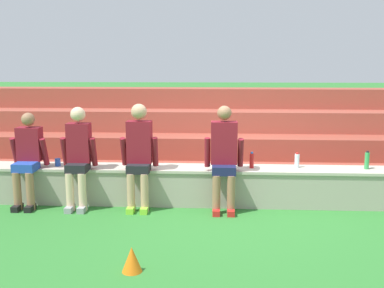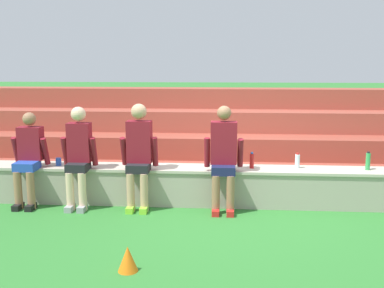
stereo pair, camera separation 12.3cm
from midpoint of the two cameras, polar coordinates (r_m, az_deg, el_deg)
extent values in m
plane|color=#2D752D|center=(6.60, 4.00, -8.05)|extent=(80.00, 80.00, 0.00)
cube|color=#A8A08E|center=(6.75, 4.00, -5.24)|extent=(8.29, 0.47, 0.54)
cube|color=#BCB39F|center=(6.69, 4.03, -3.12)|extent=(8.33, 0.51, 0.04)
cube|color=#9D4637|center=(7.58, 3.90, -4.12)|extent=(10.85, 0.63, 0.39)
cube|color=#974031|center=(8.15, 3.86, -1.70)|extent=(10.85, 0.63, 0.77)
cube|color=#9E4738|center=(8.74, 3.83, 0.39)|extent=(10.85, 0.63, 1.16)
cube|color=#9C4536|center=(9.33, 3.80, 2.22)|extent=(10.85, 0.63, 1.54)
cylinder|color=#996B4C|center=(6.95, -21.42, -5.49)|extent=(0.11, 0.11, 0.54)
cylinder|color=#996B4C|center=(6.87, -19.99, -5.57)|extent=(0.11, 0.11, 0.54)
cube|color=black|center=(6.98, -21.43, -7.41)|extent=(0.10, 0.22, 0.08)
cube|color=black|center=(6.90, -20.01, -7.50)|extent=(0.10, 0.22, 0.08)
cube|color=#2347B2|center=(6.94, -20.47, -2.66)|extent=(0.31, 0.31, 0.12)
cube|color=maroon|center=(7.05, -20.04, 0.02)|extent=(0.34, 0.20, 0.49)
sphere|color=#996B4C|center=(7.00, -20.22, 2.91)|extent=(0.19, 0.19, 0.19)
cylinder|color=maroon|center=(7.14, -21.67, -0.85)|extent=(0.08, 0.20, 0.43)
cylinder|color=maroon|center=(6.97, -18.38, -0.91)|extent=(0.08, 0.21, 0.42)
cylinder|color=beige|center=(6.66, -15.48, -5.80)|extent=(0.11, 0.11, 0.54)
cylinder|color=beige|center=(6.61, -14.02, -5.86)|extent=(0.11, 0.11, 0.54)
cube|color=#99999E|center=(6.69, -15.49, -7.79)|extent=(0.10, 0.22, 0.08)
cube|color=#99999E|center=(6.64, -14.04, -7.87)|extent=(0.10, 0.22, 0.08)
cube|color=black|center=(6.68, -14.55, -2.84)|extent=(0.29, 0.32, 0.12)
cube|color=maroon|center=(6.71, -14.39, 0.16)|extent=(0.32, 0.20, 0.56)
sphere|color=beige|center=(6.66, -14.55, 3.59)|extent=(0.21, 0.21, 0.21)
cylinder|color=maroon|center=(6.78, -16.09, -0.90)|extent=(0.08, 0.19, 0.43)
cylinder|color=maroon|center=(6.66, -12.67, -0.96)|extent=(0.08, 0.18, 0.43)
cylinder|color=tan|center=(6.46, -8.16, -6.03)|extent=(0.11, 0.11, 0.54)
cylinder|color=tan|center=(6.43, -6.48, -6.08)|extent=(0.11, 0.11, 0.54)
cube|color=#8CD833|center=(6.49, -8.17, -8.09)|extent=(0.10, 0.22, 0.08)
cube|color=#8CD833|center=(6.46, -6.49, -8.15)|extent=(0.10, 0.22, 0.08)
cube|color=black|center=(6.47, -7.19, -2.99)|extent=(0.31, 0.30, 0.12)
cube|color=maroon|center=(6.51, -7.10, 0.26)|extent=(0.35, 0.20, 0.60)
sphere|color=tan|center=(6.45, -7.18, 4.02)|extent=(0.22, 0.22, 0.22)
cylinder|color=maroon|center=(6.56, -9.03, -0.91)|extent=(0.08, 0.21, 0.42)
cylinder|color=maroon|center=(6.48, -5.15, -0.96)|extent=(0.08, 0.15, 0.43)
cylinder|color=#996B4C|center=(6.31, 2.50, -6.33)|extent=(0.11, 0.11, 0.54)
cylinder|color=#996B4C|center=(6.31, 4.33, -6.34)|extent=(0.11, 0.11, 0.54)
cube|color=red|center=(6.34, 2.48, -8.43)|extent=(0.10, 0.22, 0.08)
cube|color=red|center=(6.35, 4.31, -8.45)|extent=(0.10, 0.22, 0.08)
cube|color=#191E47|center=(6.36, 3.44, -3.17)|extent=(0.33, 0.33, 0.12)
cube|color=maroon|center=(6.40, 3.47, 0.16)|extent=(0.36, 0.20, 0.60)
sphere|color=#996B4C|center=(6.34, 3.51, 3.89)|extent=(0.20, 0.20, 0.20)
cylinder|color=maroon|center=(6.41, 1.38, -1.03)|extent=(0.08, 0.14, 0.43)
cylinder|color=maroon|center=(6.42, 5.53, -1.07)|extent=(0.08, 0.20, 0.42)
cylinder|color=silver|center=(6.81, 12.45, -2.06)|extent=(0.07, 0.07, 0.20)
cylinder|color=red|center=(6.79, 12.48, -1.14)|extent=(0.04, 0.04, 0.02)
cylinder|color=red|center=(6.67, 6.93, -2.09)|extent=(0.06, 0.06, 0.21)
cylinder|color=blue|center=(6.65, 6.95, -1.09)|extent=(0.04, 0.04, 0.02)
cylinder|color=green|center=(7.00, 20.49, -1.97)|extent=(0.06, 0.06, 0.24)
cylinder|color=black|center=(6.97, 20.56, -0.91)|extent=(0.04, 0.04, 0.02)
cylinder|color=blue|center=(7.06, -16.87, -2.18)|extent=(0.08, 0.08, 0.11)
cone|color=orange|center=(4.74, -8.26, -14.04)|extent=(0.20, 0.20, 0.26)
camera|label=1|loc=(0.06, -90.53, -0.10)|focal=42.80mm
camera|label=2|loc=(0.06, 89.47, 0.10)|focal=42.80mm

